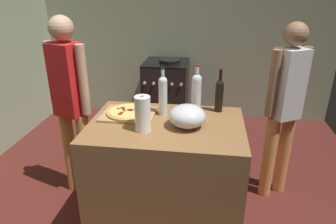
# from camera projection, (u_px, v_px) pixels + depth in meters

# --- Properties ---
(ground_plane) EXTENTS (4.35, 3.51, 0.02)m
(ground_plane) POSITION_uv_depth(u_px,v_px,m) (161.00, 165.00, 3.35)
(ground_plane) COLOR #511E19
(kitchen_wall_rear) EXTENTS (4.35, 0.10, 2.60)m
(kitchen_wall_rear) POSITION_uv_depth(u_px,v_px,m) (177.00, 25.00, 4.21)
(kitchen_wall_rear) COLOR #99A889
(kitchen_wall_rear) RESTS_ON ground_plane
(counter) EXTENTS (1.13, 0.78, 0.90)m
(counter) POSITION_uv_depth(u_px,v_px,m) (166.00, 175.00, 2.38)
(counter) COLOR olive
(counter) RESTS_ON ground_plane
(cutting_board) EXTENTS (0.40, 0.32, 0.02)m
(cutting_board) POSITION_uv_depth(u_px,v_px,m) (129.00, 114.00, 2.34)
(cutting_board) COLOR tan
(cutting_board) RESTS_ON counter
(pizza) EXTENTS (0.33, 0.33, 0.03)m
(pizza) POSITION_uv_depth(u_px,v_px,m) (128.00, 112.00, 2.33)
(pizza) COLOR tan
(pizza) RESTS_ON cutting_board
(mixing_bowl) EXTENTS (0.26, 0.26, 0.16)m
(mixing_bowl) POSITION_uv_depth(u_px,v_px,m) (187.00, 116.00, 2.13)
(mixing_bowl) COLOR #B2B2B7
(mixing_bowl) RESTS_ON counter
(paper_towel_roll) EXTENTS (0.11, 0.11, 0.25)m
(paper_towel_roll) POSITION_uv_depth(u_px,v_px,m) (143.00, 114.00, 2.06)
(paper_towel_roll) COLOR white
(paper_towel_roll) RESTS_ON counter
(wine_bottle_clear) EXTENTS (0.07, 0.07, 0.38)m
(wine_bottle_clear) POSITION_uv_depth(u_px,v_px,m) (163.00, 94.00, 2.30)
(wine_bottle_clear) COLOR silver
(wine_bottle_clear) RESTS_ON counter
(wine_bottle_amber) EXTENTS (0.08, 0.08, 0.38)m
(wine_bottle_amber) POSITION_uv_depth(u_px,v_px,m) (196.00, 91.00, 2.37)
(wine_bottle_amber) COLOR silver
(wine_bottle_amber) RESTS_ON counter
(wine_bottle_dark) EXTENTS (0.06, 0.06, 0.35)m
(wine_bottle_dark) POSITION_uv_depth(u_px,v_px,m) (219.00, 94.00, 2.37)
(wine_bottle_dark) COLOR black
(wine_bottle_dark) RESTS_ON counter
(stove) EXTENTS (0.58, 0.61, 0.92)m
(stove) POSITION_uv_depth(u_px,v_px,m) (166.00, 93.00, 4.19)
(stove) COLOR black
(stove) RESTS_ON ground_plane
(person_in_stripes) EXTENTS (0.38, 0.26, 1.62)m
(person_in_stripes) POSITION_uv_depth(u_px,v_px,m) (71.00, 99.00, 2.56)
(person_in_stripes) COLOR #D88C4C
(person_in_stripes) RESTS_ON ground_plane
(person_in_red) EXTENTS (0.34, 0.28, 1.57)m
(person_in_red) POSITION_uv_depth(u_px,v_px,m) (285.00, 104.00, 2.57)
(person_in_red) COLOR #D88C4C
(person_in_red) RESTS_ON ground_plane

